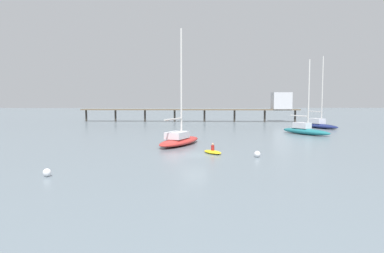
% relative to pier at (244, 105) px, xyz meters
% --- Properties ---
extents(ground_plane, '(400.00, 400.00, 0.00)m').
position_rel_pier_xyz_m(ground_plane, '(-14.02, -54.14, -4.44)').
color(ground_plane, slate).
extents(pier, '(56.55, 6.93, 7.57)m').
position_rel_pier_xyz_m(pier, '(0.00, 0.00, 0.00)').
color(pier, brown).
rests_on(pier, ground_plane).
extents(sailboat_navy, '(5.91, 9.83, 14.36)m').
position_rel_pier_xyz_m(sailboat_navy, '(11.99, -20.25, -3.61)').
color(sailboat_navy, navy).
rests_on(sailboat_navy, ground_plane).
extents(sailboat_red, '(6.68, 10.13, 14.75)m').
position_rel_pier_xyz_m(sailboat_red, '(-15.84, -46.18, -3.65)').
color(sailboat_red, red).
rests_on(sailboat_red, ground_plane).
extents(sailboat_teal, '(6.73, 9.49, 12.30)m').
position_rel_pier_xyz_m(sailboat_teal, '(4.83, -32.85, -3.63)').
color(sailboat_teal, '#1E727A').
rests_on(sailboat_teal, ground_plane).
extents(dinghy_yellow, '(2.42, 2.89, 1.14)m').
position_rel_pier_xyz_m(dinghy_yellow, '(-12.12, -53.33, -4.23)').
color(dinghy_yellow, yellow).
rests_on(dinghy_yellow, ground_plane).
extents(mooring_buoy_inner, '(0.62, 0.62, 0.62)m').
position_rel_pier_xyz_m(mooring_buoy_inner, '(-25.53, -64.38, -4.13)').
color(mooring_buoy_inner, silver).
rests_on(mooring_buoy_inner, ground_plane).
extents(mooring_buoy_near, '(0.64, 0.64, 0.64)m').
position_rel_pier_xyz_m(mooring_buoy_near, '(-7.81, -55.80, -4.12)').
color(mooring_buoy_near, silver).
rests_on(mooring_buoy_near, ground_plane).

